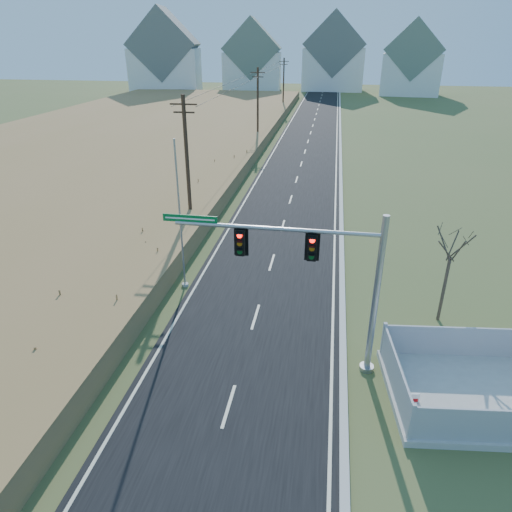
# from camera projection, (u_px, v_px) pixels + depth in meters

# --- Properties ---
(ground) EXTENTS (260.00, 260.00, 0.00)m
(ground) POSITION_uv_depth(u_px,v_px,m) (239.00, 372.00, 18.50)
(ground) COLOR #49592B
(ground) RESTS_ON ground
(road) EXTENTS (8.00, 180.00, 0.06)m
(road) POSITION_uv_depth(u_px,v_px,m) (310.00, 136.00, 62.98)
(road) COLOR black
(road) RESTS_ON ground
(curb) EXTENTS (0.30, 180.00, 0.18)m
(curb) POSITION_uv_depth(u_px,v_px,m) (340.00, 136.00, 62.34)
(curb) COLOR #B2AFA8
(curb) RESTS_ON ground
(reed_marsh) EXTENTS (38.00, 110.00, 1.30)m
(reed_marsh) POSITION_uv_depth(u_px,v_px,m) (114.00, 140.00, 57.33)
(reed_marsh) COLOR olive
(reed_marsh) RESTS_ON ground
(utility_pole_near) EXTENTS (1.80, 0.26, 9.00)m
(utility_pole_near) POSITION_uv_depth(u_px,v_px,m) (187.00, 162.00, 30.77)
(utility_pole_near) COLOR #422D1E
(utility_pole_near) RESTS_ON ground
(utility_pole_mid) EXTENTS (1.80, 0.26, 9.00)m
(utility_pole_mid) POSITION_uv_depth(u_px,v_px,m) (258.00, 104.00, 57.47)
(utility_pole_mid) COLOR #422D1E
(utility_pole_mid) RESTS_ON ground
(utility_pole_far) EXTENTS (1.80, 0.26, 9.00)m
(utility_pole_far) POSITION_uv_depth(u_px,v_px,m) (284.00, 83.00, 84.16)
(utility_pole_far) COLOR #422D1E
(utility_pole_far) RESTS_ON ground
(condo_nw) EXTENTS (17.69, 13.38, 19.05)m
(condo_nw) POSITION_uv_depth(u_px,v_px,m) (165.00, 59.00, 109.72)
(condo_nw) COLOR white
(condo_nw) RESTS_ON ground
(condo_nnw) EXTENTS (14.93, 11.17, 17.03)m
(condo_nnw) POSITION_uv_depth(u_px,v_px,m) (252.00, 61.00, 114.24)
(condo_nnw) COLOR white
(condo_nnw) RESTS_ON ground
(condo_n) EXTENTS (15.27, 10.20, 18.54)m
(condo_n) POSITION_uv_depth(u_px,v_px,m) (333.00, 58.00, 114.58)
(condo_n) COLOR white
(condo_n) RESTS_ON ground
(condo_ne) EXTENTS (14.12, 10.51, 16.52)m
(condo_ne) POSITION_uv_depth(u_px,v_px,m) (412.00, 64.00, 105.16)
(condo_ne) COLOR white
(condo_ne) RESTS_ON ground
(traffic_signal_mast) EXTENTS (8.42, 0.57, 6.70)m
(traffic_signal_mast) POSITION_uv_depth(u_px,v_px,m) (328.00, 276.00, 17.10)
(traffic_signal_mast) COLOR #9EA0A5
(traffic_signal_mast) RESTS_ON ground
(fence_enclosure) EXTENTS (7.65, 5.61, 1.65)m
(fence_enclosure) POSITION_uv_depth(u_px,v_px,m) (487.00, 393.00, 16.94)
(fence_enclosure) COLOR #B7B5AD
(fence_enclosure) RESTS_ON ground
(open_sign) EXTENTS (0.48, 0.15, 0.60)m
(open_sign) POSITION_uv_depth(u_px,v_px,m) (412.00, 400.00, 16.59)
(open_sign) COLOR white
(open_sign) RESTS_ON ground
(flagpole) EXTENTS (0.36, 0.36, 7.96)m
(flagpole) POSITION_uv_depth(u_px,v_px,m) (181.00, 232.00, 23.51)
(flagpole) COLOR #B7B5AD
(flagpole) RESTS_ON ground
(bare_tree) EXTENTS (1.88, 1.88, 4.98)m
(bare_tree) POSITION_uv_depth(u_px,v_px,m) (453.00, 243.00, 20.19)
(bare_tree) COLOR #4C3F33
(bare_tree) RESTS_ON ground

